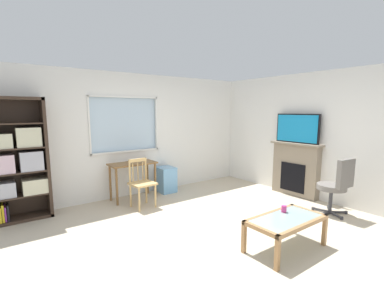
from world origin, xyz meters
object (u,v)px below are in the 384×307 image
object	(u,v)px
fireplace	(295,169)
plastic_drawer_unit	(166,179)
bookshelf	(16,163)
desk_under_window	(133,169)
coffee_table	(286,222)
sippy_cup	(284,209)
tv	(297,128)
wooden_chair	(142,183)
office_chair	(337,184)

from	to	relation	value
fireplace	plastic_drawer_unit	bearing A→B (deg)	138.63
bookshelf	desk_under_window	world-z (taller)	bookshelf
plastic_drawer_unit	coffee_table	xyz separation A→B (m)	(-0.08, -3.13, 0.09)
coffee_table	sippy_cup	size ratio (longest dim) A/B	11.74
tv	coffee_table	distance (m)	2.72
desk_under_window	sippy_cup	distance (m)	3.07
wooden_chair	coffee_table	world-z (taller)	wooden_chair
tv	office_chair	world-z (taller)	tv
wooden_chair	tv	bearing A→B (deg)	-23.46
wooden_chair	office_chair	xyz separation A→B (m)	(2.48, -2.36, 0.09)
plastic_drawer_unit	fireplace	bearing A→B (deg)	-41.37
plastic_drawer_unit	coffee_table	world-z (taller)	plastic_drawer_unit
wooden_chair	coffee_table	bearing A→B (deg)	-73.17
bookshelf	coffee_table	xyz separation A→B (m)	(2.66, -3.19, -0.59)
wooden_chair	sippy_cup	xyz separation A→B (m)	(0.93, -2.42, 0.01)
wooden_chair	plastic_drawer_unit	size ratio (longest dim) A/B	1.62
bookshelf	plastic_drawer_unit	size ratio (longest dim) A/B	3.60
tv	coffee_table	size ratio (longest dim) A/B	0.91
bookshelf	sippy_cup	size ratio (longest dim) A/B	22.21
bookshelf	plastic_drawer_unit	world-z (taller)	bookshelf
sippy_cup	office_chair	bearing A→B (deg)	2.34
wooden_chair	tv	xyz separation A→B (m)	(2.92, -1.27, 0.96)
bookshelf	tv	size ratio (longest dim) A/B	2.09
desk_under_window	fireplace	bearing A→B (deg)	-31.77
desk_under_window	tv	xyz separation A→B (m)	(2.86, -1.78, 0.80)
plastic_drawer_unit	sippy_cup	world-z (taller)	plastic_drawer_unit
plastic_drawer_unit	desk_under_window	bearing A→B (deg)	-176.41
tv	coffee_table	xyz separation A→B (m)	(-2.15, -1.30, -1.06)
sippy_cup	desk_under_window	bearing A→B (deg)	106.38
wooden_chair	fireplace	bearing A→B (deg)	-23.33
office_chair	coffee_table	size ratio (longest dim) A/B	0.95
fireplace	coffee_table	world-z (taller)	fireplace
desk_under_window	coffee_table	xyz separation A→B (m)	(0.71, -3.08, -0.26)
office_chair	sippy_cup	distance (m)	1.56
office_chair	wooden_chair	bearing A→B (deg)	136.42
tv	plastic_drawer_unit	bearing A→B (deg)	138.38
wooden_chair	plastic_drawer_unit	world-z (taller)	wooden_chair
wooden_chair	fireplace	world-z (taller)	fireplace
fireplace	coffee_table	size ratio (longest dim) A/B	1.06
office_chair	bookshelf	bearing A→B (deg)	145.66
desk_under_window	plastic_drawer_unit	bearing A→B (deg)	3.59
fireplace	office_chair	size ratio (longest dim) A/B	1.12
coffee_table	bookshelf	bearing A→B (deg)	129.86
wooden_chair	fireplace	size ratio (longest dim) A/B	0.80
desk_under_window	sippy_cup	xyz separation A→B (m)	(0.86, -2.94, -0.15)
bookshelf	office_chair	xyz separation A→B (m)	(4.37, -2.98, -0.40)
coffee_table	wooden_chair	bearing A→B (deg)	106.83
sippy_cup	wooden_chair	bearing A→B (deg)	110.93
tv	coffee_table	world-z (taller)	tv
fireplace	tv	world-z (taller)	tv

